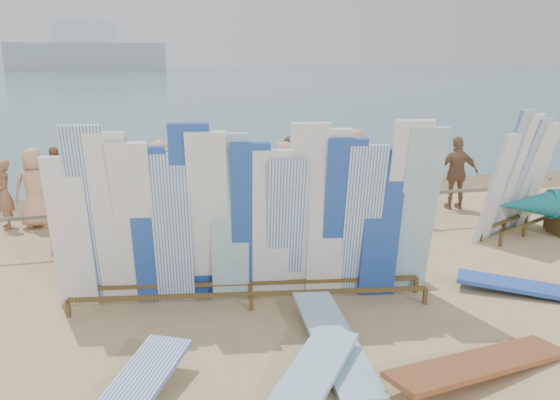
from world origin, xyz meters
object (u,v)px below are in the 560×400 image
object	(u,v)px
flat_board_d	(543,296)
stroller	(342,203)
beachgoer_1	(4,194)
beachgoer_5	(212,179)
beachgoer_extra_1	(55,180)
main_surfboard_rack	(250,223)
beachgoer_2	(181,187)
beach_chair_right	(295,218)
flat_board_c	(480,375)
beachgoer_6	(285,179)
beachgoer_3	(161,175)
beachgoer_4	(290,174)
beach_chair_left	(237,222)
beachgoer_0	(35,188)
beachgoer_8	(377,177)
beachgoer_10	(457,173)
vendor_table	(399,264)
side_surfboard_rack	(519,179)
beachgoer_9	(355,161)
beachgoer_11	(119,170)
flat_board_a	(333,349)
beachgoer_7	(338,165)
beachgoer_extra_0	(534,173)

from	to	relation	value
flat_board_d	stroller	bearing A→B (deg)	49.82
stroller	beachgoer_1	world-z (taller)	beachgoer_1
beachgoer_5	beachgoer_extra_1	size ratio (longest dim) A/B	1.04
main_surfboard_rack	beachgoer_2	xyz separation A→B (m)	(-0.60, 4.72, -0.40)
beach_chair_right	beachgoer_1	xyz separation A→B (m)	(-6.31, 1.62, 0.55)
beachgoer_5	beach_chair_right	bearing A→B (deg)	-16.69
flat_board_c	beachgoer_6	world-z (taller)	beachgoer_6
stroller	beachgoer_3	bearing A→B (deg)	167.63
beach_chair_right	beachgoer_4	world-z (taller)	beachgoer_4
beach_chair_left	beachgoer_0	world-z (taller)	beachgoer_0
beach_chair_left	beach_chair_right	bearing A→B (deg)	5.90
main_surfboard_rack	flat_board_c	size ratio (longest dim) A/B	2.17
flat_board_d	beachgoer_8	size ratio (longest dim) A/B	1.65
beachgoer_2	beachgoer_10	world-z (taller)	beachgoer_10
vendor_table	beach_chair_right	bearing A→B (deg)	98.15
flat_board_d	beachgoer_4	size ratio (longest dim) A/B	1.43
side_surfboard_rack	beachgoer_9	xyz separation A→B (m)	(-1.79, 4.84, -0.34)
beachgoer_extra_1	beachgoer_11	world-z (taller)	beachgoer_11
beachgoer_5	beachgoer_0	bearing A→B (deg)	-144.41
beachgoer_8	beachgoer_2	bearing A→B (deg)	-107.23
flat_board_a	beachgoer_8	bearing A→B (deg)	66.40
beachgoer_7	beachgoer_5	size ratio (longest dim) A/B	1.02
main_surfboard_rack	beach_chair_left	xyz separation A→B (m)	(0.47, 3.72, -1.03)
main_surfboard_rack	beachgoer_0	xyz separation A→B (m)	(-3.79, 5.52, -0.41)
beachgoer_7	beachgoer_6	size ratio (longest dim) A/B	0.96
beachgoer_extra_1	beach_chair_right	bearing A→B (deg)	-21.35
beachgoer_extra_1	beach_chair_left	bearing A→B (deg)	-31.07
beach_chair_left	beachgoer_1	distance (m)	5.28
beachgoer_extra_0	stroller	bearing A→B (deg)	43.92
side_surfboard_rack	beachgoer_5	bearing A→B (deg)	122.37
flat_board_c	beachgoer_extra_1	world-z (taller)	beachgoer_extra_1
vendor_table	beachgoer_3	xyz separation A→B (m)	(-3.60, 6.19, 0.54)
vendor_table	beachgoer_10	xyz separation A→B (m)	(3.64, 4.31, 0.59)
main_surfboard_rack	beachgoer_1	bearing A→B (deg)	138.41
beachgoer_7	beachgoer_8	distance (m)	1.71
flat_board_c	beachgoer_9	distance (m)	10.15
beachgoer_11	flat_board_d	bearing A→B (deg)	32.49
vendor_table	beachgoer_2	distance (m)	5.54
beachgoer_3	flat_board_a	bearing A→B (deg)	-177.28
side_surfboard_rack	vendor_table	size ratio (longest dim) A/B	2.77
main_surfboard_rack	flat_board_c	distance (m)	3.82
beachgoer_4	beachgoer_2	bearing A→B (deg)	-58.46
main_surfboard_rack	beachgoer_0	world-z (taller)	main_surfboard_rack
main_surfboard_rack	beachgoer_11	world-z (taller)	main_surfboard_rack
beachgoer_6	beachgoer_2	distance (m)	2.53
beach_chair_right	beachgoer_5	world-z (taller)	beachgoer_5
flat_board_d	beach_chair_right	size ratio (longest dim) A/B	3.31
beachgoer_extra_0	beachgoer_8	xyz separation A→B (m)	(-4.39, 0.28, 0.05)
flat_board_d	beachgoer_11	size ratio (longest dim) A/B	1.44
beachgoer_extra_0	beachgoer_3	world-z (taller)	beachgoer_3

